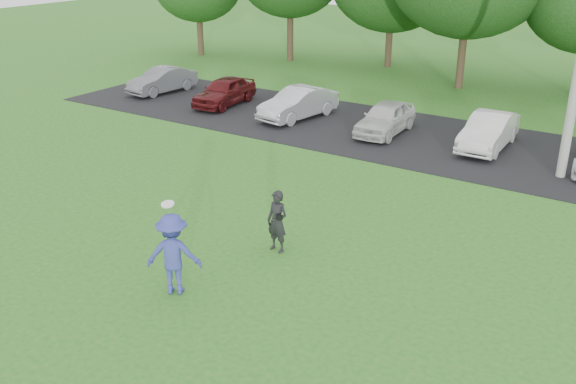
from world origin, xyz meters
name	(u,v)px	position (x,y,z in m)	size (l,w,h in m)	color
ground	(194,307)	(0.00, 0.00, 0.00)	(100.00, 100.00, 0.00)	#256D1F
parking_lot	(432,141)	(0.00, 13.00, 0.01)	(32.00, 6.50, 0.03)	black
frisbee_player	(173,254)	(-0.70, 0.25, 0.89)	(1.32, 1.15, 1.99)	#373D9B
camera_bystander	(277,221)	(0.05, 2.96, 0.75)	(0.58, 0.45, 1.51)	black
parked_cars	(457,129)	(0.87, 12.98, 0.61)	(27.96, 4.14, 1.21)	slate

